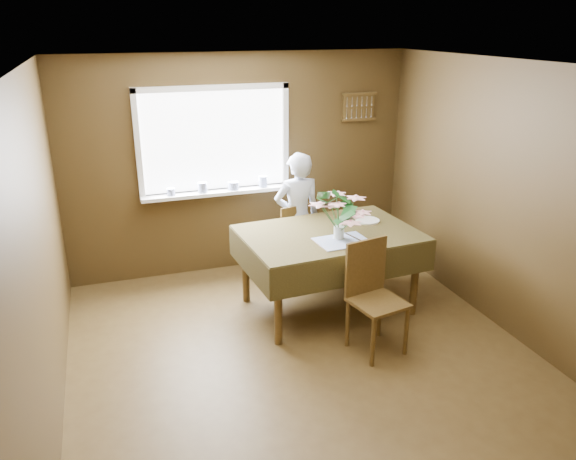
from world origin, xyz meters
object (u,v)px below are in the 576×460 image
object	(u,v)px
chair_far	(291,237)
seated_woman	(297,217)
flower_bouquet	(340,210)
dining_table	(329,242)
chair_near	(372,292)

from	to	relation	value
chair_far	seated_woman	bearing A→B (deg)	133.33
seated_woman	flower_bouquet	bearing A→B (deg)	93.92
dining_table	seated_woman	bearing A→B (deg)	90.00
chair_near	seated_woman	size ratio (longest dim) A/B	0.68
chair_far	seated_woman	size ratio (longest dim) A/B	0.60
chair_far	flower_bouquet	xyz separation A→B (m)	(0.13, -1.03, 0.63)
dining_table	chair_near	world-z (taller)	chair_near
chair_near	seated_woman	world-z (taller)	seated_woman
dining_table	chair_far	world-z (taller)	chair_far
dining_table	flower_bouquet	distance (m)	0.44
chair_near	flower_bouquet	world-z (taller)	flower_bouquet
chair_far	chair_near	distance (m)	1.65
seated_woman	flower_bouquet	world-z (taller)	seated_woman
chair_far	chair_near	size ratio (longest dim) A/B	0.89
flower_bouquet	seated_woman	bearing A→B (deg)	94.14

